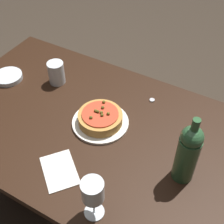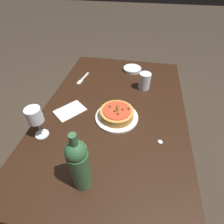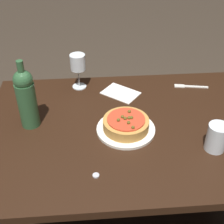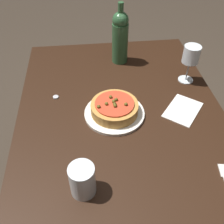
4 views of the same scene
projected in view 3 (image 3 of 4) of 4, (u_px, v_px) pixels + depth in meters
The scene contains 9 objects.
dining_table at pixel (139, 142), 1.37m from camera, with size 1.30×0.83×0.74m.
dinner_plate at pixel (126, 129), 1.28m from camera, with size 0.24×0.24×0.01m.
pizza at pixel (126, 124), 1.26m from camera, with size 0.19×0.19×0.06m.
wine_glass at pixel (78, 64), 1.48m from camera, with size 0.07×0.07×0.18m.
wine_bottle at pixel (26, 98), 1.24m from camera, with size 0.08×0.08×0.30m.
water_cup at pixel (217, 137), 1.16m from camera, with size 0.08×0.08×0.11m.
fork at pixel (189, 86), 1.56m from camera, with size 0.17×0.05×0.00m.
paper_napkin at pixel (121, 93), 1.51m from camera, with size 0.20×0.20×0.00m.
bottle_cap at pixel (96, 175), 1.08m from camera, with size 0.02×0.02×0.01m.
Camera 3 is at (-0.20, -1.01, 1.56)m, focal length 50.00 mm.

